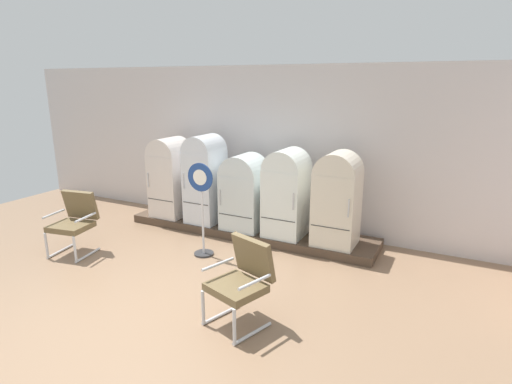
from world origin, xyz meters
name	(u,v)px	position (x,y,z in m)	size (l,w,h in m)	color
ground	(134,314)	(0.00, 0.00, -0.03)	(12.00, 10.00, 0.05)	#886A50
back_wall	(264,147)	(0.00, 3.66, 1.53)	(11.76, 0.12, 3.03)	silver
display_plinth	(249,230)	(0.00, 3.02, 0.07)	(4.71, 0.95, 0.15)	#4B392B
refrigerator_0	(170,175)	(-1.68, 2.93, 0.97)	(0.64, 0.71, 1.54)	silver
refrigerator_1	(205,176)	(-0.87, 2.93, 1.02)	(0.60, 0.70, 1.64)	white
refrigerator_2	(244,190)	(-0.03, 2.93, 0.85)	(0.72, 0.70, 1.35)	silver
refrigerator_3	(286,190)	(0.78, 2.94, 0.94)	(0.66, 0.73, 1.50)	white
refrigerator_4	(337,196)	(1.67, 2.91, 0.96)	(0.68, 0.67, 1.53)	beige
armchair_left	(74,219)	(-2.12, 0.98, 0.57)	(0.72, 0.73, 1.02)	silver
armchair_right	(242,277)	(1.29, 0.41, 0.57)	(0.78, 0.80, 1.02)	silver
sign_stand	(202,211)	(-0.21, 1.83, 0.75)	(0.45, 0.32, 1.53)	#2D2D30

